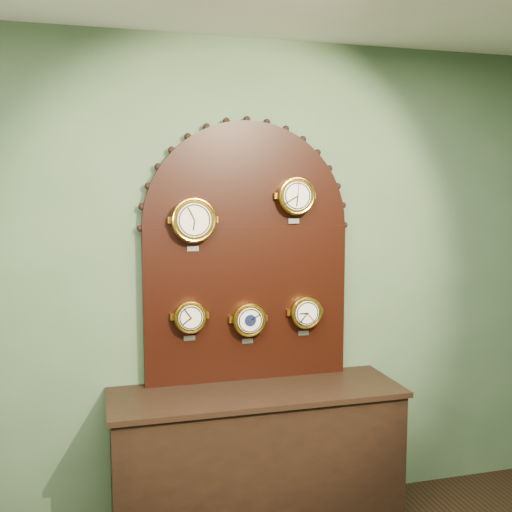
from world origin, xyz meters
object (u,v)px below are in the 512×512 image
object	(u,v)px
shop_counter	(257,464)
tide_clock	(306,312)
display_board	(247,244)
roman_clock	(194,220)
arabic_clock	(296,196)
hygrometer	(190,317)
barometer	(249,319)

from	to	relation	value
shop_counter	tide_clock	size ratio (longest dim) A/B	6.57
display_board	roman_clock	size ratio (longest dim) A/B	5.06
arabic_clock	display_board	bearing A→B (deg)	166.33
roman_clock	arabic_clock	size ratio (longest dim) A/B	1.12
shop_counter	hygrometer	xyz separation A→B (m)	(-0.35, 0.15, 0.83)
display_board	barometer	xyz separation A→B (m)	(-0.01, -0.07, -0.43)
roman_clock	hygrometer	world-z (taller)	roman_clock
arabic_clock	shop_counter	bearing A→B (deg)	-150.64
tide_clock	display_board	bearing A→B (deg)	169.05
tide_clock	hygrometer	bearing A→B (deg)	179.98
hygrometer	barometer	distance (m)	0.34
shop_counter	tide_clock	distance (m)	0.90
display_board	hygrometer	size ratio (longest dim) A/B	6.45
arabic_clock	tide_clock	xyz separation A→B (m)	(0.07, 0.00, -0.68)
arabic_clock	hygrometer	bearing A→B (deg)	179.92
arabic_clock	roman_clock	bearing A→B (deg)	-179.92
barometer	tide_clock	xyz separation A→B (m)	(0.35, 0.00, 0.02)
shop_counter	roman_clock	xyz separation A→B (m)	(-0.32, 0.15, 1.37)
shop_counter	arabic_clock	world-z (taller)	arabic_clock
display_board	arabic_clock	size ratio (longest dim) A/B	5.66
roman_clock	tide_clock	world-z (taller)	roman_clock
roman_clock	tide_clock	distance (m)	0.86
tide_clock	arabic_clock	bearing A→B (deg)	-179.37
barometer	arabic_clock	bearing A→B (deg)	-0.09
roman_clock	arabic_clock	bearing A→B (deg)	0.08
display_board	hygrometer	distance (m)	0.53
roman_clock	barometer	world-z (taller)	roman_clock
tide_clock	roman_clock	bearing A→B (deg)	-179.87
display_board	barometer	distance (m)	0.43
roman_clock	hygrometer	bearing A→B (deg)	176.16
arabic_clock	barometer	size ratio (longest dim) A/B	1.09
shop_counter	arabic_clock	size ratio (longest dim) A/B	5.92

